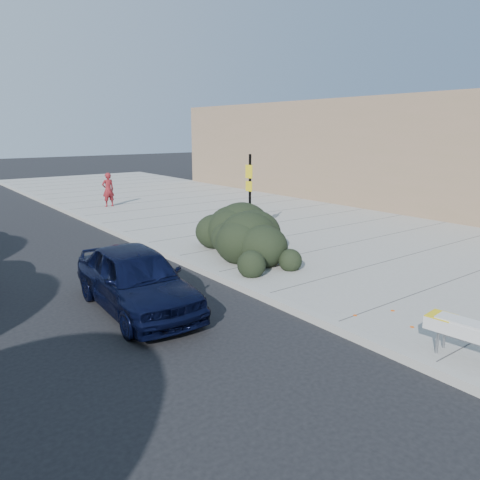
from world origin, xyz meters
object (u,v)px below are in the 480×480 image
object	(u,v)px
bike_rack	(256,239)
sign_post	(250,190)
pedestrian	(108,190)
sedan_navy	(136,279)

from	to	relation	value
bike_rack	sign_post	distance (m)	3.51
pedestrian	sign_post	bearing A→B (deg)	98.51
sign_post	pedestrian	distance (m)	8.93
bike_rack	sign_post	world-z (taller)	sign_post
bike_rack	sedan_navy	size ratio (longest dim) A/B	0.26
bike_rack	pedestrian	distance (m)	11.53
sign_post	sedan_navy	xyz separation A→B (m)	(-5.98, -3.75, -1.03)
bike_rack	pedestrian	xyz separation A→B (m)	(0.40, 11.52, 0.17)
bike_rack	sedan_navy	distance (m)	4.15
sedan_navy	pedestrian	distance (m)	13.27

